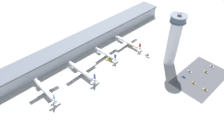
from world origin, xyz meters
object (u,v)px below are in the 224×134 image
Objects in this scene: service_truck_catering at (131,46)px; car_navy_sedan at (184,77)px; car_black_suv at (190,72)px; airplane_gate_charlie at (106,54)px; service_truck_water at (147,55)px; airplane_gate_bravo at (82,72)px; car_grey_coupe at (194,83)px; service_truck_baggage at (110,59)px; service_truck_fuel at (93,82)px; car_maroon_suv at (176,82)px; car_green_van at (206,72)px; airplane_gate_alpha at (45,90)px; car_blue_compact at (205,90)px; control_tower at (174,39)px; airplane_gate_delta at (128,42)px; car_red_hatchback at (212,67)px.

car_navy_sedan is (0.10, -78.19, -0.31)m from service_truck_catering.
car_black_suv is (12.16, 0.11, 0.05)m from car_navy_sedan.
airplane_gate_charlie reaches higher than service_truck_water.
car_grey_coupe is at bearing -50.07° from airplane_gate_bravo.
service_truck_fuel is at bearing -157.47° from service_truck_baggage.
car_maroon_suv is 1.03× the size of car_green_van.
airplane_gate_bravo is at bearing 159.81° from service_truck_water.
airplane_gate_charlie is (84.17, 2.42, -0.61)m from airplane_gate_alpha.
car_black_suv reaches higher than car_blue_compact.
car_maroon_suv is (65.27, -79.09, -3.79)m from airplane_gate_bravo.
airplane_gate_bravo is 1.04× the size of airplane_gate_charlie.
airplane_gate_charlie is at bearing 106.59° from car_maroon_suv.
airplane_gate_alpha is at bearing 176.31° from service_truck_baggage.
service_truck_catering is at bearing 90.07° from car_navy_sedan.
car_maroon_suv is at bearing 176.26° from car_navy_sedan.
car_green_van is at bearing -42.04° from airplane_gate_bravo.
service_truck_catering reaches higher than car_grey_coupe.
car_blue_compact is (-0.24, -103.92, -0.30)m from service_truck_catering.
car_blue_compact is at bearing -71.31° from airplane_gate_charlie.
airplane_gate_alpha reaches higher than car_green_van.
service_truck_water is 1.98× the size of car_maroon_suv.
control_tower reaches higher than car_blue_compact.
airplane_gate_delta is at bearing -2.58° from airplane_gate_charlie.
car_maroon_suv is at bearing 132.22° from car_grey_coupe.
service_truck_baggage is (39.22, -2.16, -3.36)m from airplane_gate_bravo.
car_green_van is 25.50m from car_grey_coupe.
airplane_gate_charlie is 37.01m from airplane_gate_delta.
service_truck_fuel is at bearing -148.94° from airplane_gate_charlie.
car_black_suv is at bearing -31.72° from airplane_gate_alpha.
car_black_suv is (-12.71, 12.97, 0.02)m from car_green_van.
car_blue_compact is at bearing -99.80° from control_tower.
airplane_gate_alpha is at bearing 149.01° from car_red_hatchback.
airplane_gate_charlie is 105.03m from car_grey_coupe.
service_truck_fuel is at bearing 145.64° from car_black_suv.
airplane_gate_delta is at bearing 81.96° from car_maroon_suv.
control_tower reaches higher than airplane_gate_alpha.
car_red_hatchback is (115.57, -74.55, -0.46)m from service_truck_fuel.
car_green_van is (102.90, -92.79, -3.82)m from airplane_gate_bravo.
control_tower is 53.46m from car_green_van.
car_navy_sedan is (38.81, -77.77, -0.49)m from service_truck_baggage.
car_green_van is (102.64, -74.45, -0.46)m from service_truck_fuel.
car_grey_coupe is (-9.26, -38.82, -32.58)m from control_tower.
service_truck_fuel is 88.99m from car_maroon_suv.
airplane_gate_bravo is at bearing 134.31° from car_navy_sedan.
service_truck_baggage is 110.42m from car_blue_compact.
service_truck_fuel is 1.47× the size of car_red_hatchback.
car_blue_compact is at bearing -115.80° from car_black_suv.
airplane_gate_bravo reaches higher than car_red_hatchback.
control_tower is 16.21× the size of car_green_van.
control_tower is 1.59× the size of airplane_gate_charlie.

